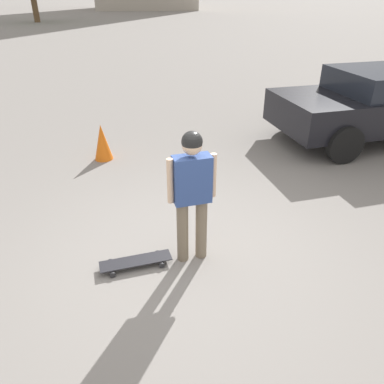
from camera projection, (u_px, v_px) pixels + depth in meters
The scene contains 5 objects.
ground_plane at pixel (192, 257), 4.57m from camera, with size 220.00×220.00×0.00m, color gray.
person at pixel (192, 188), 4.10m from camera, with size 0.55×0.28×1.61m.
skateboard at pixel (136, 261), 4.39m from camera, with size 0.86×0.40×0.08m.
car_parked_near at pixel (375, 104), 7.73m from camera, with size 4.36×2.65×1.45m.
traffic_cone at pixel (102, 142), 7.00m from camera, with size 0.34×0.34×0.68m.
Camera 1 is at (-0.25, -3.61, 2.90)m, focal length 35.00 mm.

